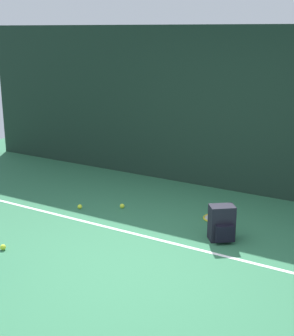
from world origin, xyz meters
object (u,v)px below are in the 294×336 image
Objects in this scene: tennis_racket at (215,217)px; tennis_ball_near_player at (3,247)px; tennis_ball_mid_court at (80,207)px; tennis_ball_by_fence at (122,206)px; backpack at (222,224)px.

tennis_racket is 9.49× the size of tennis_ball_near_player.
tennis_ball_mid_court is at bearing -96.89° from tennis_racket.
tennis_ball_by_fence is 0.61m from tennis_ball_mid_court.
backpack is at bearing -9.88° from tennis_ball_by_fence.
tennis_ball_mid_court is at bearing -146.86° from tennis_ball_by_fence.
tennis_ball_near_player reaches higher than tennis_racket.
tennis_ball_near_player is 1.52m from tennis_ball_mid_court.
tennis_ball_mid_court is (-0.07, 1.52, 0.00)m from tennis_ball_near_player.
tennis_ball_by_fence and tennis_ball_mid_court have the same top height.
tennis_ball_by_fence is at bearing 33.14° from tennis_ball_mid_court.
backpack reaches higher than tennis_ball_by_fence.
backpack is 2.61m from tennis_ball_near_player.
tennis_racket is 9.49× the size of tennis_ball_mid_court.
backpack is 6.67× the size of tennis_ball_by_fence.
backpack is at bearing 1.19° from tennis_ball_mid_court.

